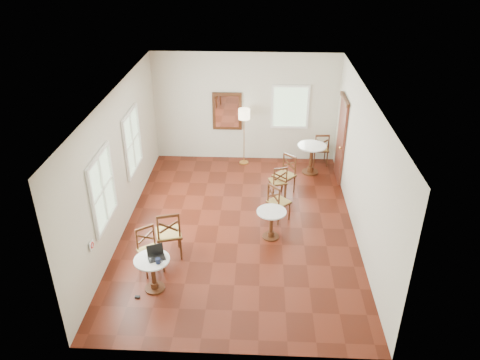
% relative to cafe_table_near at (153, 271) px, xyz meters
% --- Properties ---
extents(ground, '(7.00, 7.00, 0.00)m').
position_rel_cafe_table_near_xyz_m(ground, '(1.44, 2.09, -0.42)').
color(ground, '#541B0E').
rests_on(ground, ground).
extents(room_shell, '(5.02, 7.02, 3.01)m').
position_rel_cafe_table_near_xyz_m(room_shell, '(1.38, 2.36, 1.47)').
color(room_shell, beige).
rests_on(room_shell, ground).
extents(cafe_table_near, '(0.64, 0.64, 0.67)m').
position_rel_cafe_table_near_xyz_m(cafe_table_near, '(0.00, 0.00, 0.00)').
color(cafe_table_near, '#492512').
rests_on(cafe_table_near, ground).
extents(cafe_table_mid, '(0.62, 0.62, 0.65)m').
position_rel_cafe_table_near_xyz_m(cafe_table_mid, '(2.13, 1.71, -0.01)').
color(cafe_table_mid, '#492512').
rests_on(cafe_table_mid, ground).
extents(cafe_table_back, '(0.76, 0.76, 0.80)m').
position_rel_cafe_table_near_xyz_m(cafe_table_back, '(3.22, 4.74, 0.08)').
color(cafe_table_back, '#492512').
rests_on(cafe_table_back, ground).
extents(chair_near_a, '(0.61, 0.61, 1.07)m').
position_rel_cafe_table_near_xyz_m(chair_near_a, '(0.11, 0.99, 0.12)').
color(chair_near_a, '#492512').
rests_on(chair_near_a, ground).
extents(chair_near_b, '(0.58, 0.58, 0.91)m').
position_rel_cafe_table_near_xyz_m(chair_near_b, '(-0.18, 0.54, 0.03)').
color(chair_near_b, '#492512').
rests_on(chair_near_b, ground).
extents(chair_mid_a, '(0.49, 0.49, 0.85)m').
position_rel_cafe_table_near_xyz_m(chair_mid_a, '(2.31, 3.43, 0.00)').
color(chair_mid_a, '#492512').
rests_on(chair_mid_a, ground).
extents(chair_mid_b, '(0.60, 0.60, 0.92)m').
position_rel_cafe_table_near_xyz_m(chair_mid_b, '(2.28, 2.41, 0.04)').
color(chair_mid_b, '#492512').
rests_on(chair_mid_b, ground).
extents(chair_back_a, '(0.46, 0.46, 0.94)m').
position_rel_cafe_table_near_xyz_m(chair_back_a, '(3.51, 5.27, 0.05)').
color(chair_back_a, '#492512').
rests_on(chair_back_a, ground).
extents(chair_back_b, '(0.63, 0.63, 0.97)m').
position_rel_cafe_table_near_xyz_m(chair_back_b, '(2.48, 3.66, 0.07)').
color(chair_back_b, '#492512').
rests_on(chair_back_b, ground).
extents(floor_lamp, '(0.31, 0.31, 1.58)m').
position_rel_cafe_table_near_xyz_m(floor_lamp, '(1.42, 5.24, 0.92)').
color(floor_lamp, '#BF8C3F').
rests_on(floor_lamp, ground).
extents(laptop, '(0.36, 0.34, 0.21)m').
position_rel_cafe_table_near_xyz_m(laptop, '(0.06, 0.07, 0.31)').
color(laptop, black).
rests_on(laptop, cafe_table_near).
extents(mouse, '(0.11, 0.09, 0.04)m').
position_rel_cafe_table_near_xyz_m(mouse, '(-0.01, 0.09, 0.27)').
color(mouse, black).
rests_on(mouse, cafe_table_near).
extents(navy_mug, '(0.12, 0.08, 0.10)m').
position_rel_cafe_table_near_xyz_m(navy_mug, '(0.14, -0.10, 0.31)').
color(navy_mug, '#0F1733').
rests_on(navy_mug, cafe_table_near).
extents(water_glass, '(0.06, 0.06, 0.10)m').
position_rel_cafe_table_near_xyz_m(water_glass, '(-0.02, -0.07, 0.31)').
color(water_glass, white).
rests_on(water_glass, cafe_table_near).
extents(power_adapter, '(0.09, 0.05, 0.03)m').
position_rel_cafe_table_near_xyz_m(power_adapter, '(-0.26, -0.25, -0.40)').
color(power_adapter, black).
rests_on(power_adapter, ground).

